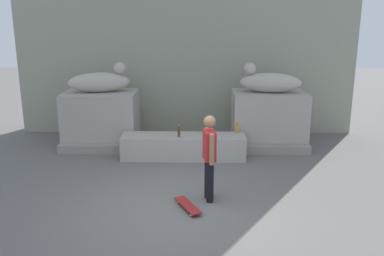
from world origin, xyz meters
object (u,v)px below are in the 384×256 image
Objects in this scene: bottle_orange at (237,128)px; statue_reclining_left at (101,81)px; bottle_brown at (179,132)px; skateboard at (188,205)px; statue_reclining_right at (269,82)px; skater at (209,154)px.

statue_reclining_left is at bearing 165.68° from bottle_orange.
statue_reclining_left reaches higher than bottle_brown.
statue_reclining_left reaches higher than skateboard.
bottle_orange is (3.54, -0.90, -1.01)m from statue_reclining_left.
statue_reclining_right is 5.76× the size of bottle_brown.
statue_reclining_right is 5.22× the size of bottle_orange.
statue_reclining_left is at bearing 28.65° from skater.
statue_reclining_right is at bearing 45.25° from bottle_orange.
skateboard is at bearing -84.10° from bottle_brown.
bottle_orange is at bearing -26.66° from statue_reclining_left.
bottle_brown is at bearing 6.90° from skater.
statue_reclining_right reaches higher than skateboard.
statue_reclining_left is 3.79m from bottle_orange.
skater is 5.23× the size of bottle_orange.
statue_reclining_right is 2.07× the size of skateboard.
bottle_brown reaches higher than skateboard.
statue_reclining_left is at bearing 149.30° from bottle_brown.
skater is 2.75m from bottle_orange.
bottle_orange reaches higher than bottle_brown.
statue_reclining_right is 3.98m from skater.
bottle_orange is 1.47m from bottle_brown.
skateboard is 3.31m from bottle_orange.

